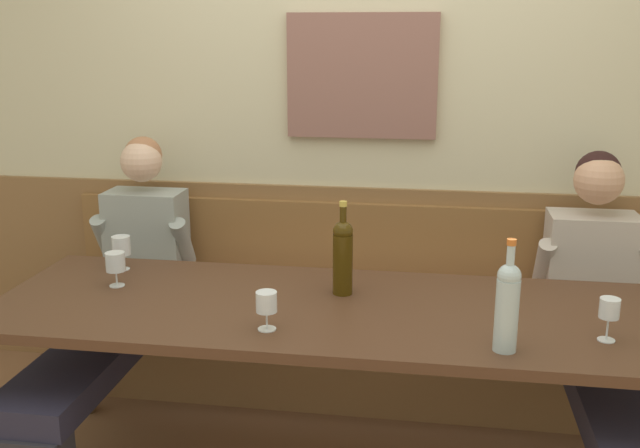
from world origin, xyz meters
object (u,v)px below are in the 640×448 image
(person_right_seat, at_px, (117,294))
(wine_bottle_clear_water, at_px, (507,304))
(wine_bottle_green_tall, at_px, (343,255))
(wine_glass_center_rear, at_px, (266,304))
(dining_table, at_px, (338,323))
(wine_glass_by_bottle, at_px, (115,263))
(wine_glass_right_end, at_px, (609,311))
(wine_glass_mid_right, at_px, (121,246))
(person_center_left_seat, at_px, (605,320))
(wall_bench, at_px, (357,342))

(person_right_seat, bearing_deg, wine_bottle_clear_water, -21.76)
(wine_bottle_green_tall, xyz_separation_m, wine_glass_center_rear, (-0.21, -0.40, -0.07))
(person_right_seat, relative_size, wine_glass_center_rear, 9.73)
(person_right_seat, distance_m, wine_bottle_green_tall, 1.12)
(dining_table, xyz_separation_m, wine_glass_by_bottle, (-0.92, 0.08, 0.17))
(wine_glass_right_end, bearing_deg, wine_glass_mid_right, 166.62)
(person_center_left_seat, distance_m, wine_glass_mid_right, 2.05)
(wine_bottle_clear_water, bearing_deg, person_right_seat, 158.24)
(wine_glass_right_end, bearing_deg, person_center_left_seat, 77.21)
(person_right_seat, bearing_deg, wall_bench, 20.58)
(wall_bench, relative_size, person_right_seat, 2.18)
(person_right_seat, relative_size, person_center_left_seat, 0.99)
(wine_bottle_green_tall, height_order, wine_glass_mid_right, wine_bottle_green_tall)
(wine_bottle_clear_water, relative_size, wine_glass_by_bottle, 2.66)
(wall_bench, relative_size, wine_glass_center_rear, 21.23)
(wall_bench, height_order, person_right_seat, person_right_seat)
(person_right_seat, xyz_separation_m, wine_glass_by_bottle, (0.13, -0.27, 0.24))
(person_right_seat, bearing_deg, wine_glass_right_end, -14.74)
(person_right_seat, height_order, wine_glass_right_end, person_right_seat)
(wine_bottle_clear_water, bearing_deg, wine_glass_mid_right, 159.47)
(wine_glass_right_end, height_order, wine_glass_by_bottle, wine_glass_right_end)
(person_center_left_seat, xyz_separation_m, wine_glass_right_end, (-0.12, -0.54, 0.24))
(person_right_seat, relative_size, wine_glass_by_bottle, 9.52)
(wine_glass_mid_right, bearing_deg, wine_glass_by_bottle, -72.40)
(person_center_left_seat, height_order, wine_bottle_green_tall, person_center_left_seat)
(wine_bottle_clear_water, xyz_separation_m, wine_glass_right_end, (0.34, 0.13, -0.05))
(wine_glass_right_end, relative_size, wine_glass_center_rear, 1.08)
(wall_bench, distance_m, wine_glass_mid_right, 1.23)
(person_right_seat, height_order, wine_bottle_clear_water, person_right_seat)
(wall_bench, height_order, person_center_left_seat, person_center_left_seat)
(person_right_seat, distance_m, wine_bottle_clear_water, 1.79)
(dining_table, bearing_deg, person_center_left_seat, 19.04)
(dining_table, distance_m, wine_glass_by_bottle, 0.94)
(dining_table, distance_m, wine_glass_center_rear, 0.37)
(wine_bottle_green_tall, distance_m, wine_glass_right_end, 0.98)
(wine_glass_mid_right, bearing_deg, wine_glass_center_rear, -35.23)
(dining_table, height_order, person_center_left_seat, person_center_left_seat)
(wine_bottle_green_tall, distance_m, wine_glass_mid_right, 1.00)
(wine_glass_right_end, distance_m, wine_glass_by_bottle, 1.87)
(person_center_left_seat, relative_size, wine_glass_mid_right, 9.10)
(wall_bench, height_order, wine_glass_mid_right, wall_bench)
(wine_glass_right_end, bearing_deg, wall_bench, 135.45)
(person_right_seat, xyz_separation_m, wine_glass_right_end, (1.98, -0.52, 0.25))
(wine_bottle_clear_water, relative_size, wine_glass_center_rear, 2.72)
(wall_bench, relative_size, wine_glass_right_end, 19.67)
(wine_glass_by_bottle, bearing_deg, person_right_seat, 116.38)
(wine_bottle_clear_water, bearing_deg, wine_glass_center_rear, 176.81)
(person_center_left_seat, height_order, wine_glass_by_bottle, person_center_left_seat)
(wall_bench, distance_m, wine_bottle_clear_water, 1.36)
(wall_bench, relative_size, dining_table, 1.11)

